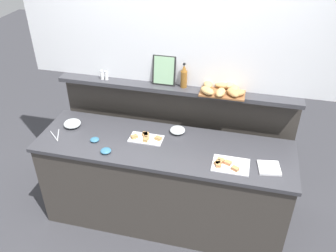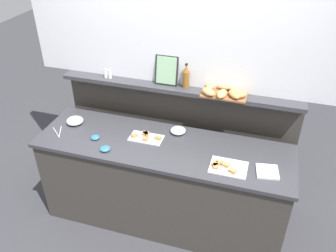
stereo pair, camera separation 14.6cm
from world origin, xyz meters
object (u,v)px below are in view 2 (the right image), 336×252
sandwich_platter_front (226,167)px  condiment_bowl_teal (95,137)px  condiment_bowl_cream (105,149)px  napkin_stack (267,172)px  glass_bowl_large (75,121)px  vinegar_bottle_amber (186,77)px  serving_tongs (58,132)px  framed_picture (166,70)px  bread_basket (225,91)px  sandwich_platter_side (146,137)px  pepper_shaker (110,74)px  salt_shaker (106,73)px  glass_bowl_medium (178,131)px

sandwich_platter_front → condiment_bowl_teal: bearing=177.1°
sandwich_platter_front → condiment_bowl_teal: (-1.19, 0.06, 0.00)m
condiment_bowl_cream → napkin_stack: size_ratio=0.54×
glass_bowl_large → vinegar_bottle_amber: size_ratio=0.68×
serving_tongs → framed_picture: framed_picture is taller
condiment_bowl_cream → bread_basket: bearing=35.9°
sandwich_platter_front → condiment_bowl_cream: sandwich_platter_front is taller
bread_basket → framed_picture: (-0.56, 0.05, 0.10)m
glass_bowl_large → condiment_bowl_teal: (0.30, -0.17, -0.01)m
sandwich_platter_side → pepper_shaker: (-0.50, 0.39, 0.38)m
condiment_bowl_cream → salt_shaker: bearing=112.2°
glass_bowl_large → bread_basket: (1.36, 0.35, 0.35)m
glass_bowl_medium → condiment_bowl_teal: size_ratio=1.73×
bread_basket → framed_picture: size_ratio=1.53×
glass_bowl_large → napkin_stack: size_ratio=0.94×
sandwich_platter_side → pepper_shaker: size_ratio=3.45×
glass_bowl_large → serving_tongs: (-0.07, -0.19, -0.02)m
serving_tongs → sandwich_platter_front: bearing=-1.6°
vinegar_bottle_amber → napkin_stack: bearing=-34.9°
salt_shaker → condiment_bowl_cream: bearing=-67.8°
glass_bowl_large → salt_shaker: (0.19, 0.36, 0.36)m
condiment_bowl_teal → vinegar_bottle_amber: vinegar_bottle_amber is taller
glass_bowl_large → napkin_stack: (1.81, -0.19, -0.02)m
framed_picture → serving_tongs: bearing=-145.9°
condiment_bowl_cream → vinegar_bottle_amber: (0.53, 0.68, 0.44)m
sandwich_platter_side → condiment_bowl_teal: 0.46m
salt_shaker → framed_picture: (0.61, 0.04, 0.10)m
sandwich_platter_front → condiment_bowl_cream: bearing=-176.1°
serving_tongs → sandwich_platter_side: bearing=10.9°
glass_bowl_large → glass_bowl_medium: glass_bowl_large is taller
glass_bowl_medium → salt_shaker: 0.91m
glass_bowl_medium → napkin_stack: bearing=-21.7°
sandwich_platter_side → vinegar_bottle_amber: bearing=58.9°
glass_bowl_medium → napkin_stack: glass_bowl_medium is taller
condiment_bowl_cream → glass_bowl_large: bearing=146.7°
sandwich_platter_side → vinegar_bottle_amber: 0.65m
vinegar_bottle_amber → framed_picture: (-0.19, 0.02, 0.04)m
condiment_bowl_cream → salt_shaker: 0.81m
condiment_bowl_teal → napkin_stack: (1.51, -0.02, -0.00)m
condiment_bowl_teal → framed_picture: size_ratio=0.29×
serving_tongs → framed_picture: (0.87, 0.59, 0.48)m
salt_shaker → framed_picture: framed_picture is taller
sandwich_platter_side → napkin_stack: 1.09m
condiment_bowl_cream → pepper_shaker: 0.79m
sandwich_platter_side → bread_basket: bread_basket is taller
glass_bowl_large → vinegar_bottle_amber: bearing=21.3°
glass_bowl_medium → napkin_stack: (0.82, -0.33, -0.02)m
sandwich_platter_front → glass_bowl_medium: 0.62m
sandwich_platter_front → serving_tongs: (-1.56, 0.04, -0.01)m
sandwich_platter_front → pepper_shaker: size_ratio=3.43×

